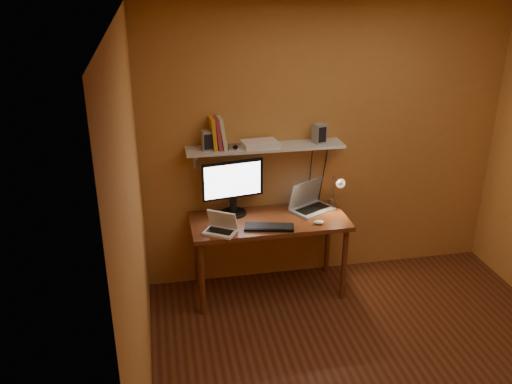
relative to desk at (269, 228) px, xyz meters
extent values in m
cube|color=#552D16|center=(0.60, -1.28, -0.67)|extent=(3.40, 3.20, 0.02)
cube|color=silver|center=(0.60, -1.28, 1.95)|extent=(3.40, 3.20, 0.02)
cube|color=#B57337|center=(0.60, 0.33, 0.64)|extent=(3.40, 0.02, 2.60)
cube|color=#B57337|center=(-1.11, -1.28, 0.64)|extent=(0.02, 3.20, 2.60)
cube|color=brown|center=(0.00, 0.00, 0.07)|extent=(1.40, 0.60, 0.04)
cylinder|color=brown|center=(-0.64, -0.24, -0.31)|extent=(0.05, 0.05, 0.71)
cylinder|color=brown|center=(0.64, -0.24, -0.31)|extent=(0.05, 0.05, 0.71)
cylinder|color=brown|center=(-0.64, 0.24, -0.31)|extent=(0.05, 0.05, 0.71)
cylinder|color=brown|center=(0.64, 0.24, -0.31)|extent=(0.05, 0.05, 0.71)
cube|color=silver|center=(0.00, 0.19, 0.70)|extent=(1.40, 0.25, 0.02)
cube|color=silver|center=(-0.62, 0.30, 0.60)|extent=(0.03, 0.03, 0.18)
cube|color=silver|center=(0.62, 0.30, 0.60)|extent=(0.03, 0.03, 0.18)
cylinder|color=black|center=(-0.30, 0.18, 0.09)|extent=(0.27, 0.27, 0.02)
cube|color=black|center=(-0.30, 0.18, 0.18)|extent=(0.06, 0.05, 0.17)
cube|color=black|center=(-0.30, 0.18, 0.42)|extent=(0.56, 0.12, 0.34)
cube|color=white|center=(-0.30, 0.16, 0.42)|extent=(0.51, 0.08, 0.30)
cube|color=gray|center=(0.43, 0.11, 0.10)|extent=(0.44, 0.40, 0.02)
cube|color=black|center=(0.43, 0.11, 0.11)|extent=(0.34, 0.27, 0.00)
cube|color=gray|center=(0.38, 0.20, 0.23)|extent=(0.36, 0.24, 0.25)
cube|color=#152343|center=(0.38, 0.20, 0.23)|extent=(0.31, 0.20, 0.21)
cube|color=white|center=(-0.47, -0.18, 0.10)|extent=(0.31, 0.29, 0.02)
cube|color=black|center=(-0.47, -0.18, 0.11)|extent=(0.24, 0.20, 0.00)
cube|color=white|center=(-0.44, -0.13, 0.19)|extent=(0.26, 0.20, 0.17)
cube|color=black|center=(-0.44, -0.13, 0.19)|extent=(0.22, 0.17, 0.14)
cube|color=black|center=(-0.04, -0.17, 0.10)|extent=(0.45, 0.24, 0.02)
ellipsoid|color=white|center=(0.40, -0.17, 0.10)|extent=(0.10, 0.08, 0.03)
cube|color=silver|center=(0.66, 0.24, 0.08)|extent=(0.05, 0.06, 0.08)
cylinder|color=silver|center=(0.66, 0.24, 0.23)|extent=(0.02, 0.02, 0.28)
cylinder|color=silver|center=(0.66, 0.16, 0.37)|extent=(0.01, 0.16, 0.01)
cone|color=silver|center=(0.66, 0.08, 0.37)|extent=(0.09, 0.09, 0.09)
sphere|color=#FFE0A5|center=(0.66, 0.06, 0.37)|extent=(0.04, 0.04, 0.04)
cube|color=gray|center=(-0.51, 0.18, 0.80)|extent=(0.10, 0.10, 0.17)
cube|color=gray|center=(0.49, 0.19, 0.80)|extent=(0.12, 0.12, 0.17)
cube|color=#C48819|center=(-0.46, 0.20, 0.85)|extent=(0.06, 0.19, 0.28)
cube|color=#9A273D|center=(-0.42, 0.20, 0.85)|extent=(0.07, 0.19, 0.28)
cube|color=beige|center=(-0.38, 0.20, 0.85)|extent=(0.08, 0.19, 0.28)
cube|color=silver|center=(-0.28, 0.13, 0.74)|extent=(0.11, 0.05, 0.07)
cylinder|color=black|center=(-0.28, 0.11, 0.74)|extent=(0.04, 0.03, 0.04)
cube|color=white|center=(-0.05, 0.18, 0.74)|extent=(0.32, 0.23, 0.05)
camera|label=1|loc=(-0.94, -4.24, 2.18)|focal=38.00mm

